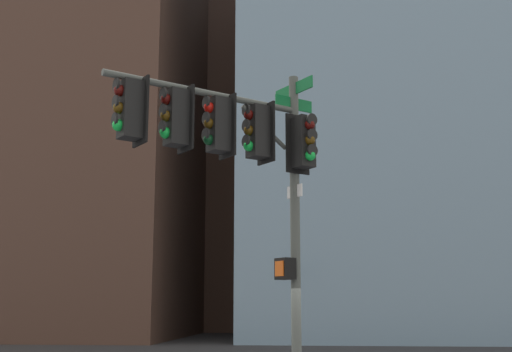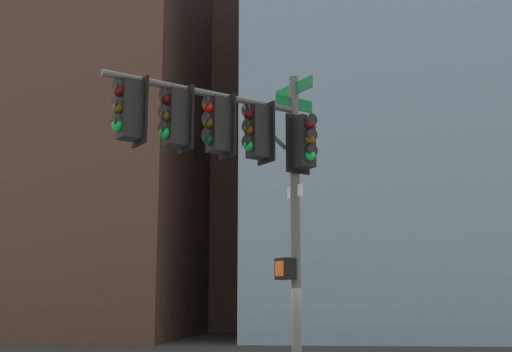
{
  "view_description": "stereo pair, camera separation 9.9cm",
  "coord_description": "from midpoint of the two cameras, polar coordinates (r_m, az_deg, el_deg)",
  "views": [
    {
      "loc": [
        -0.25,
        12.91,
        2.18
      ],
      "look_at": [
        0.88,
        0.97,
        4.55
      ],
      "focal_mm": 46.22,
      "sensor_mm": 36.0,
      "label": 1
    },
    {
      "loc": [
        -0.34,
        12.9,
        2.18
      ],
      "look_at": [
        0.88,
        0.97,
        4.55
      ],
      "focal_mm": 46.22,
      "sensor_mm": 36.0,
      "label": 2
    }
  ],
  "objects": [
    {
      "name": "building_brick_farside",
      "position": [
        80.36,
        10.96,
        6.67
      ],
      "size": [
        18.53,
        16.99,
        53.04
      ],
      "primitive_type": "cube",
      "color": "#4C3328",
      "rests_on": "ground_plane"
    },
    {
      "name": "building_brick_nearside",
      "position": [
        53.16,
        -15.92,
        9.15
      ],
      "size": [
        18.6,
        18.16,
        40.51
      ],
      "primitive_type": "cube",
      "color": "#4C3328",
      "rests_on": "ground_plane"
    },
    {
      "name": "building_brick_midblock",
      "position": [
        66.25,
        0.11,
        1.42
      ],
      "size": [
        21.12,
        19.32,
        33.25
      ],
      "primitive_type": "cube",
      "color": "#4C3328",
      "rests_on": "ground_plane"
    },
    {
      "name": "signal_pole_assembly",
      "position": [
        12.05,
        -1.82,
        2.1
      ],
      "size": [
        3.55,
        3.01,
        6.65
      ],
      "rotation": [
        0.0,
        0.0,
        0.68
      ],
      "color": "#4C514C",
      "rests_on": "ground_plane"
    }
  ]
}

